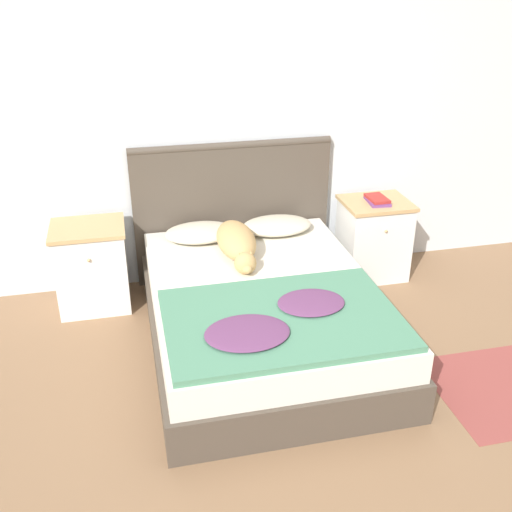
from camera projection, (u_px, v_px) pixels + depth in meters
The scene contains 11 objects.
ground_plane at pixel (300, 455), 3.12m from camera, with size 16.00×16.00×0.00m, color #896647.
wall_back at pixel (222, 118), 4.42m from camera, with size 9.00×0.06×2.55m.
bed at pixel (263, 314), 3.95m from camera, with size 1.46×1.97×0.46m.
headboard at pixel (233, 209), 4.68m from camera, with size 1.54×0.06×1.11m.
nightstand_left at pixel (92, 266), 4.36m from camera, with size 0.52×0.45×0.64m.
nightstand_right at pixel (373, 238), 4.80m from camera, with size 0.52×0.45×0.64m.
pillow_left at pixel (201, 232), 4.43m from camera, with size 0.53×0.35×0.11m.
pillow_right at pixel (277, 226), 4.55m from camera, with size 0.53×0.35×0.11m.
quilt at pixel (281, 319), 3.41m from camera, with size 1.34×0.93×0.07m.
dog at pixel (237, 242), 4.18m from camera, with size 0.26×0.77×0.21m.
book_stack at pixel (377, 200), 4.63m from camera, with size 0.17×0.24×0.04m.
Camera 1 is at (-0.75, -2.23, 2.32)m, focal length 42.00 mm.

